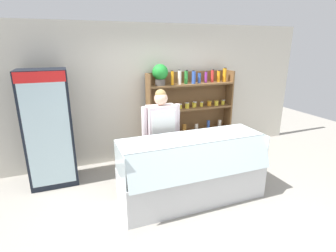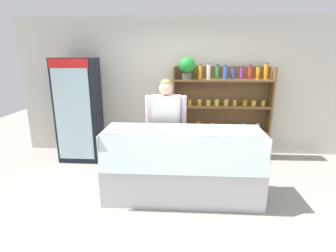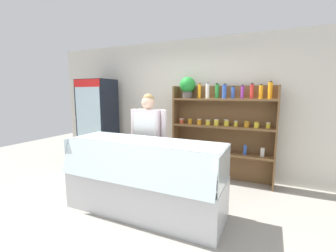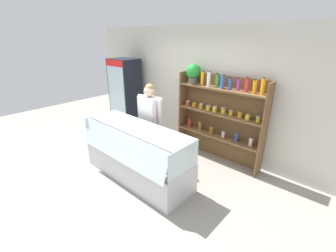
# 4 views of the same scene
# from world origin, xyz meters

# --- Properties ---
(ground_plane) EXTENTS (12.00, 12.00, 0.00)m
(ground_plane) POSITION_xyz_m (0.00, 0.00, 0.00)
(ground_plane) COLOR gray
(back_wall) EXTENTS (6.80, 0.10, 2.70)m
(back_wall) POSITION_xyz_m (0.00, 1.95, 1.35)
(back_wall) COLOR beige
(back_wall) RESTS_ON ground
(drinks_fridge) EXTENTS (0.74, 0.58, 1.94)m
(drinks_fridge) POSITION_xyz_m (-2.06, 1.42, 0.97)
(drinks_fridge) COLOR black
(drinks_fridge) RESTS_ON ground
(shelving_unit) EXTENTS (1.86, 0.30, 1.95)m
(shelving_unit) POSITION_xyz_m (0.55, 1.70, 1.11)
(shelving_unit) COLOR brown
(shelving_unit) RESTS_ON ground
(deli_display_case) EXTENTS (2.19, 0.81, 1.01)m
(deli_display_case) POSITION_xyz_m (-0.09, 0.08, 0.31)
(deli_display_case) COLOR silver
(deli_display_case) RESTS_ON ground
(shop_clerk) EXTENTS (0.65, 0.25, 1.64)m
(shop_clerk) POSITION_xyz_m (-0.36, 0.69, 0.97)
(shop_clerk) COLOR #2D2D38
(shop_clerk) RESTS_ON ground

